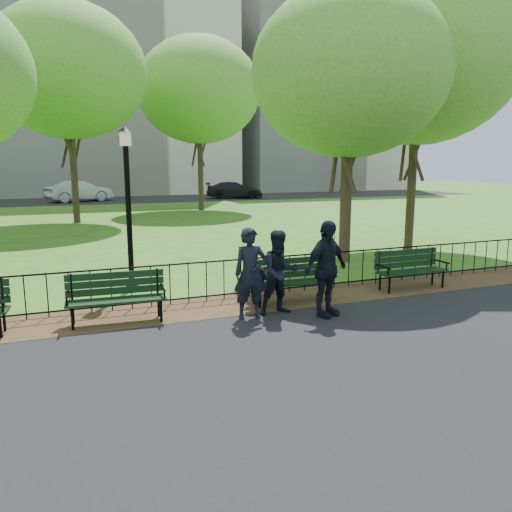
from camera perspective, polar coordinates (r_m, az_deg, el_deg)
name	(u,v)px	position (r m, az deg, el deg)	size (l,w,h in m)	color
ground	(287,323)	(9.56, 3.58, -7.61)	(120.00, 120.00, 0.00)	#37631A
asphalt_path	(401,400)	(6.86, 16.25, -15.49)	(60.00, 9.20, 0.01)	black
dirt_strip	(258,302)	(10.87, 0.19, -5.28)	(60.00, 1.60, 0.01)	#392317
far_street	(107,200)	(43.48, -16.64, 6.13)	(70.00, 9.00, 0.01)	black
iron_fence	(249,275)	(11.20, -0.77, -2.24)	(24.06, 0.06, 1.00)	black
apartment_mid	(107,45)	(57.78, -16.65, 22.07)	(24.00, 15.00, 30.00)	silver
apartment_east	(313,89)	(64.31, 6.54, 18.47)	(20.00, 15.00, 24.00)	beige
park_bench_main	(276,276)	(10.58, 2.31, -2.25)	(1.97, 0.63, 1.03)	black
park_bench_left_a	(116,292)	(9.77, -15.69, -3.98)	(1.85, 0.68, 1.03)	black
park_bench_right_a	(410,265)	(12.49, 17.15, -0.99)	(1.80, 0.57, 1.02)	black
lamppost	(128,203)	(12.07, -14.39, 5.92)	(0.34, 0.34, 3.81)	black
tree_near_e	(350,73)	(15.67, 10.69, 19.91)	(5.77, 5.77, 8.04)	#2D2116
tree_mid_e	(419,59)	(18.49, 18.09, 20.60)	(6.58, 6.58, 9.18)	#2D2116
tree_far_c	(67,71)	(27.44, -20.75, 19.13)	(7.65, 7.65, 10.66)	#2D2116
tree_far_e	(199,90)	(33.34, -6.53, 18.29)	(7.79, 7.79, 10.86)	#2D2116
person_left	(250,273)	(9.57, -0.64, -2.01)	(0.64, 0.42, 1.77)	black
person_mid	(280,272)	(9.88, 2.74, -1.89)	(0.82, 0.43, 1.68)	black
person_right	(326,269)	(9.78, 8.01, -1.46)	(1.11, 0.45, 1.89)	black
sedan_silver	(79,191)	(42.37, -19.56, 7.00)	(1.76, 5.06, 1.67)	#A0A2A8
sedan_dark	(234,190)	(44.03, -2.49, 7.54)	(2.00, 4.92, 1.43)	black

